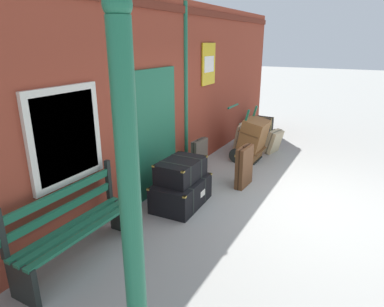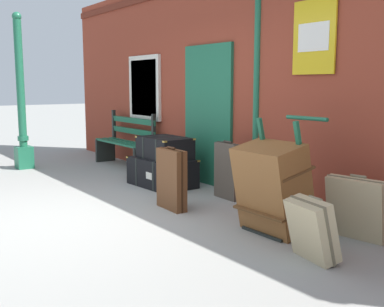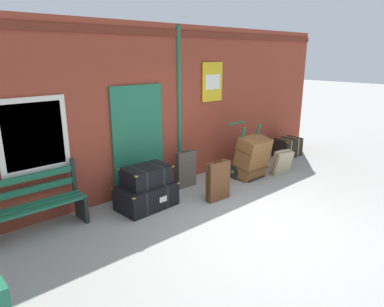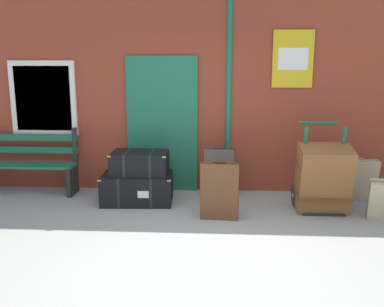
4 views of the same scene
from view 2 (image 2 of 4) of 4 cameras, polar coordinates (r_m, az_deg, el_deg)
name	(u,v)px [view 2 (image 2 of 4)]	position (r m, az deg, el deg)	size (l,w,h in m)	color
ground_plane	(70,219)	(5.56, -14.61, -7.69)	(60.00, 60.00, 0.00)	gray
brick_facade	(241,78)	(6.75, 5.99, 9.08)	(10.40, 0.35, 3.20)	brown
lamp_post	(22,111)	(8.95, -20.03, 4.87)	(0.28, 0.28, 2.76)	#1E6647
platform_bench	(126,143)	(8.76, -8.05, 1.33)	(1.60, 0.43, 1.01)	#1E6647
steamer_trunk_base	(162,172)	(7.05, -3.65, -2.26)	(1.04, 0.70, 0.43)	black
steamer_trunk_middle	(165,148)	(6.97, -3.33, 0.70)	(0.81, 0.56, 0.33)	black
porters_trolley	(284,205)	(5.02, 11.17, -6.13)	(0.71, 0.66, 1.18)	black
large_brown_trunk	(273,188)	(4.84, 9.80, -4.13)	(0.70, 0.61, 0.95)	brown
suitcase_tan	(227,171)	(6.25, 4.34, -2.13)	(0.45, 0.14, 0.78)	#51473D
suitcase_olive	(312,230)	(4.21, 14.42, -8.97)	(0.50, 0.39, 0.56)	tan
suitcase_oxblood	(171,179)	(5.71, -2.52, -3.16)	(0.50, 0.17, 0.78)	brown
suitcase_cream	(356,208)	(4.89, 19.32, -6.32)	(0.60, 0.31, 0.64)	tan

